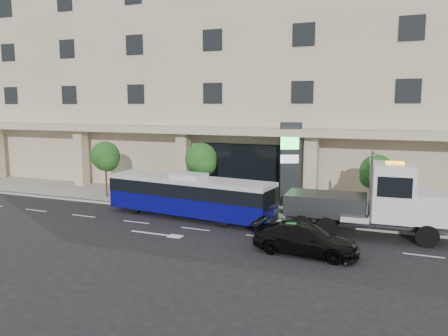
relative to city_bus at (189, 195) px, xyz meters
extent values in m
plane|color=black|center=(1.52, -0.77, -1.44)|extent=(120.00, 120.00, 0.00)
cube|color=gray|center=(1.52, 4.23, -1.37)|extent=(120.00, 6.00, 0.15)
cube|color=gray|center=(1.52, 1.23, -1.37)|extent=(120.00, 0.30, 0.15)
cube|color=tan|center=(1.52, 14.73, 8.56)|extent=(60.00, 15.00, 20.00)
cube|color=tan|center=(1.52, 6.03, 3.76)|extent=(60.00, 2.80, 0.50)
cube|color=black|center=(1.52, 7.20, 0.71)|extent=(8.00, 0.12, 4.00)
cube|color=tan|center=(-13.48, 6.03, 1.16)|extent=(0.90, 0.90, 4.90)
cube|color=tan|center=(-3.48, 6.03, 1.16)|extent=(0.90, 0.90, 4.90)
cube|color=tan|center=(6.52, 6.03, 1.16)|extent=(0.90, 0.90, 4.90)
cylinder|color=#422B19|center=(-8.48, 2.83, 0.11)|extent=(0.14, 0.14, 2.80)
sphere|color=#113E16|center=(-8.48, 2.83, 1.83)|extent=(2.20, 2.20, 2.20)
sphere|color=#113E16|center=(-8.13, 2.63, 1.51)|extent=(1.65, 1.65, 1.65)
sphere|color=#113E16|center=(-8.78, 3.03, 1.43)|extent=(1.54, 1.54, 1.54)
cylinder|color=#422B19|center=(-0.48, 2.83, 0.18)|extent=(0.14, 0.14, 2.94)
sphere|color=#113E16|center=(-0.48, 2.83, 1.98)|extent=(2.20, 2.20, 2.20)
sphere|color=#113E16|center=(-0.13, 2.63, 1.65)|extent=(1.65, 1.65, 1.65)
sphere|color=#113E16|center=(-0.78, 3.03, 1.56)|extent=(1.54, 1.54, 1.54)
cylinder|color=#422B19|center=(11.02, 2.83, 0.07)|extent=(0.14, 0.14, 2.73)
sphere|color=#113E16|center=(11.02, 2.83, 1.75)|extent=(2.00, 2.00, 2.00)
sphere|color=#113E16|center=(11.37, 2.63, 1.44)|extent=(1.50, 1.50, 1.50)
sphere|color=#113E16|center=(10.72, 3.03, 1.36)|extent=(1.40, 1.40, 1.40)
cylinder|color=black|center=(-3.80, -0.53, -0.98)|extent=(0.96, 0.39, 0.93)
cylinder|color=black|center=(-3.57, 1.40, -0.98)|extent=(0.96, 0.39, 0.93)
cylinder|color=black|center=(2.84, -1.32, -0.98)|extent=(0.96, 0.39, 0.93)
cylinder|color=black|center=(3.07, 0.62, -0.98)|extent=(0.96, 0.39, 0.93)
cube|color=#07075F|center=(0.01, 0.00, -0.56)|extent=(11.34, 3.61, 1.11)
cube|color=black|center=(0.01, 0.00, 0.42)|extent=(11.35, 3.65, 0.84)
cube|color=silver|center=(0.01, 0.00, 0.97)|extent=(11.34, 3.61, 0.28)
cube|color=silver|center=(0.01, 0.00, 1.25)|extent=(2.20, 1.72, 0.28)
cube|color=#2D3033|center=(-5.48, 0.65, -1.02)|extent=(0.41, 2.32, 0.28)
cube|color=#2D3033|center=(5.49, -0.65, -1.02)|extent=(0.41, 2.32, 0.28)
cube|color=#2D3033|center=(10.73, 0.13, -0.62)|extent=(8.80, 1.42, 0.41)
cube|color=silver|center=(14.08, 0.28, 0.36)|extent=(2.16, 2.46, 1.55)
cube|color=silver|center=(12.02, 0.18, 1.08)|extent=(2.17, 2.67, 2.99)
cube|color=black|center=(13.00, 0.23, 1.55)|extent=(0.20, 2.27, 1.24)
cylinder|color=silver|center=(10.94, -1.00, 1.34)|extent=(0.19, 0.19, 3.50)
cylinder|color=silver|center=(10.84, 1.27, 1.34)|extent=(0.19, 0.19, 3.50)
cube|color=#2D3033|center=(8.52, 0.03, 0.16)|extent=(4.43, 2.66, 1.13)
cube|color=#2D3033|center=(6.05, -0.08, -0.46)|extent=(1.66, 0.36, 0.23)
cube|color=#2D3033|center=(5.43, -0.11, -0.87)|extent=(0.34, 1.86, 0.19)
cube|color=orange|center=(12.02, 0.18, 2.63)|extent=(0.94, 0.40, 0.14)
cylinder|color=black|center=(13.72, -0.82, -0.87)|extent=(1.15, 0.38, 1.13)
cylinder|color=black|center=(13.62, 1.34, -0.87)|extent=(1.15, 0.38, 1.13)
cylinder|color=black|center=(8.77, -1.04, -0.87)|extent=(1.15, 0.38, 1.13)
cylinder|color=black|center=(8.68, 1.12, -0.87)|extent=(1.15, 0.38, 1.13)
cylinder|color=black|center=(7.44, -1.10, -0.87)|extent=(1.15, 0.38, 1.13)
cylinder|color=black|center=(7.34, 1.06, -0.87)|extent=(1.15, 0.38, 1.13)
imported|color=black|center=(8.26, -4.09, -0.71)|extent=(5.19, 2.44, 1.46)
cube|color=black|center=(5.23, 5.21, 1.59)|extent=(1.51, 1.04, 5.77)
cube|color=#25E354|center=(5.23, 4.94, 3.13)|extent=(1.16, 0.58, 0.96)
cube|color=silver|center=(5.23, 4.94, 1.98)|extent=(1.16, 0.58, 0.58)
cube|color=#262628|center=(5.23, 4.94, 4.00)|extent=(1.16, 0.58, 0.38)
camera|label=1|loc=(12.20, -24.25, 5.61)|focal=35.00mm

